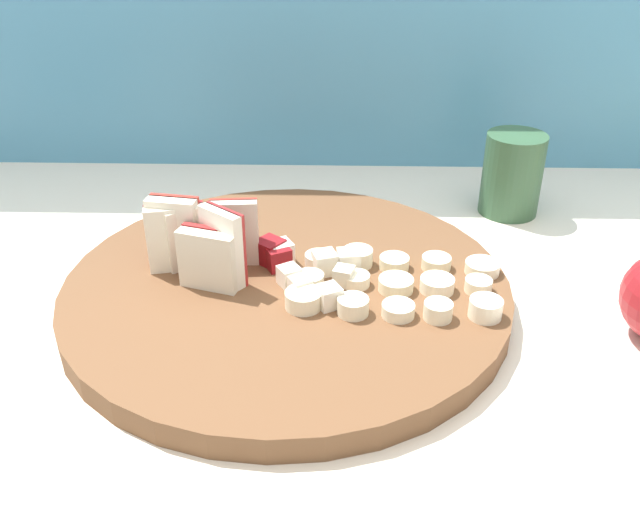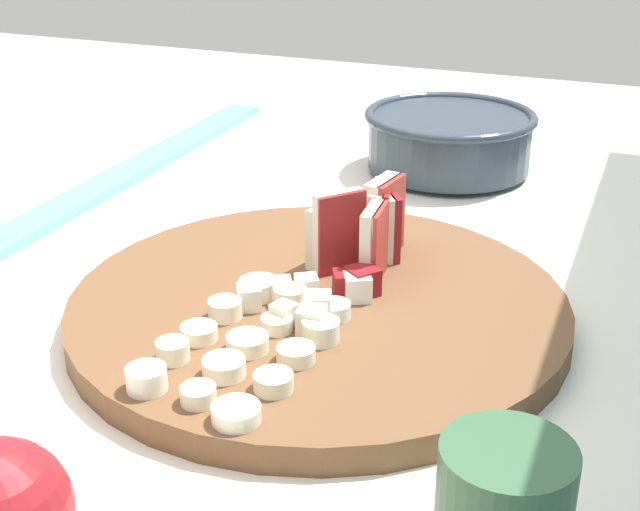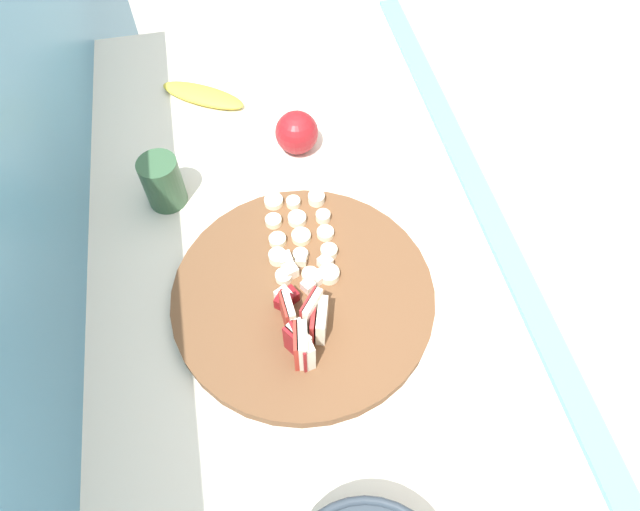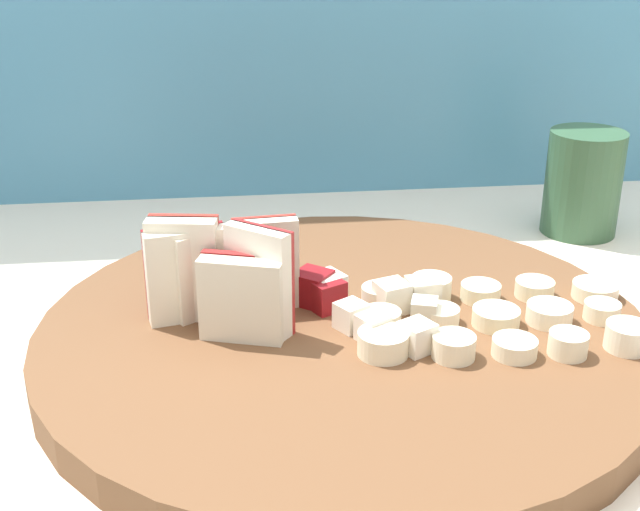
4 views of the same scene
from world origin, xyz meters
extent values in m
cube|color=#4C8EB2|center=(0.00, 0.35, 0.69)|extent=(2.40, 0.04, 1.39)
cylinder|color=brown|center=(-0.08, 0.01, 0.93)|extent=(0.38, 0.38, 0.02)
cube|color=#A32323|center=(-0.13, 0.02, 0.97)|extent=(0.04, 0.03, 0.07)
cube|color=white|center=(-0.14, 0.01, 0.97)|extent=(0.04, 0.03, 0.07)
cube|color=#A32323|center=(-0.14, 0.01, 0.96)|extent=(0.05, 0.02, 0.05)
cube|color=beige|center=(-0.15, 0.00, 0.96)|extent=(0.05, 0.03, 0.05)
cube|color=#B22D23|center=(-0.18, 0.04, 0.97)|extent=(0.04, 0.01, 0.06)
cube|color=beige|center=(-0.18, 0.03, 0.97)|extent=(0.04, 0.02, 0.06)
cube|color=#B22D23|center=(-0.13, 0.05, 0.97)|extent=(0.04, 0.01, 0.06)
cube|color=beige|center=(-0.13, 0.04, 0.97)|extent=(0.04, 0.01, 0.06)
cube|color=maroon|center=(-0.18, 0.04, 0.97)|extent=(0.05, 0.02, 0.06)
cube|color=#EFE5CC|center=(-0.18, 0.03, 0.97)|extent=(0.05, 0.02, 0.06)
cube|color=maroon|center=(-0.17, 0.04, 0.96)|extent=(0.03, 0.03, 0.06)
cube|color=#EFE5CC|center=(-0.17, 0.04, 0.96)|extent=(0.04, 0.03, 0.06)
cube|color=white|center=(-0.08, 0.01, 0.94)|extent=(0.02, 0.02, 0.02)
cube|color=#EFE5CC|center=(-0.03, 0.03, 0.95)|extent=(0.02, 0.02, 0.02)
cube|color=maroon|center=(-0.10, 0.04, 0.95)|extent=(0.03, 0.03, 0.02)
cube|color=#EFE5CC|center=(-0.05, 0.03, 0.95)|extent=(0.02, 0.02, 0.02)
cube|color=white|center=(-0.07, -0.01, 0.94)|extent=(0.02, 0.02, 0.02)
cube|color=white|center=(-0.05, -0.03, 0.94)|extent=(0.02, 0.02, 0.02)
cube|color=beige|center=(-0.03, 0.01, 0.94)|extent=(0.02, 0.02, 0.02)
cube|color=maroon|center=(-0.09, 0.03, 0.95)|extent=(0.03, 0.03, 0.02)
cube|color=white|center=(-0.09, 0.04, 0.95)|extent=(0.03, 0.03, 0.02)
cylinder|color=#F4EAC6|center=(-0.07, -0.03, 0.94)|extent=(0.03, 0.03, 0.01)
cylinder|color=#F4EAC6|center=(-0.03, -0.04, 0.94)|extent=(0.02, 0.02, 0.01)
cylinder|color=#F4EAC6|center=(0.01, -0.04, 0.94)|extent=(0.03, 0.03, 0.01)
cylinder|color=#F4EAC6|center=(0.04, -0.04, 0.94)|extent=(0.02, 0.02, 0.01)
cylinder|color=white|center=(0.08, -0.04, 0.94)|extent=(0.03, 0.03, 0.02)
cylinder|color=#F4EAC6|center=(-0.06, 0.00, 0.94)|extent=(0.02, 0.02, 0.01)
cylinder|color=white|center=(-0.02, 0.01, 0.94)|extent=(0.02, 0.02, 0.01)
cylinder|color=beige|center=(0.01, 0.00, 0.94)|extent=(0.03, 0.03, 0.01)
cylinder|color=white|center=(0.04, 0.00, 0.94)|extent=(0.03, 0.03, 0.01)
cylinder|color=#F4EAC6|center=(0.08, 0.00, 0.94)|extent=(0.02, 0.02, 0.01)
cylinder|color=white|center=(-0.06, 0.04, 0.94)|extent=(0.02, 0.02, 0.01)
cylinder|color=#F4EAC6|center=(-0.02, 0.04, 0.94)|extent=(0.03, 0.03, 0.02)
cylinder|color=beige|center=(0.01, 0.04, 0.94)|extent=(0.03, 0.03, 0.01)
cylinder|color=beige|center=(0.05, 0.04, 0.94)|extent=(0.03, 0.03, 0.01)
cylinder|color=#F4EAC6|center=(0.09, 0.03, 0.94)|extent=(0.03, 0.03, 0.01)
cylinder|color=#335638|center=(0.15, 0.20, 0.96)|extent=(0.06, 0.06, 0.09)
camera|label=1|loc=(-0.04, -0.48, 1.24)|focal=38.37mm
camera|label=2|loc=(0.48, 0.24, 1.24)|focal=50.02mm
camera|label=3|loc=(-0.47, 0.07, 1.63)|focal=31.04mm
camera|label=4|loc=(-0.15, -0.44, 1.18)|focal=47.18mm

